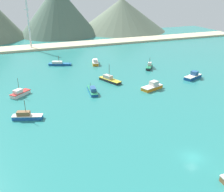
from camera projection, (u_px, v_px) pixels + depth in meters
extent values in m
cube|color=teal|center=(133.00, 105.00, 83.22)|extent=(260.00, 280.00, 0.50)
cube|color=#14478C|center=(60.00, 64.00, 123.86)|extent=(10.43, 6.01, 0.73)
cube|color=#1E669E|center=(60.00, 63.00, 123.68)|extent=(10.64, 6.13, 0.20)
cube|color=silver|center=(57.00, 62.00, 123.47)|extent=(4.86, 3.33, 0.98)
cylinder|color=#4C3823|center=(70.00, 63.00, 123.50)|extent=(0.48, 0.28, 1.01)
cylinder|color=#4C3823|center=(59.00, 58.00, 122.77)|extent=(0.17, 0.17, 2.64)
cube|color=#14478C|center=(92.00, 91.00, 92.24)|extent=(3.54, 9.36, 0.79)
cube|color=#238C5B|center=(92.00, 90.00, 92.05)|extent=(3.61, 9.54, 0.20)
cube|color=#28568C|center=(93.00, 89.00, 90.74)|extent=(2.22, 3.82, 1.31)
cylinder|color=#4C3823|center=(90.00, 85.00, 95.57)|extent=(0.19, 0.50, 1.08)
cube|color=silver|center=(20.00, 94.00, 89.49)|extent=(7.00, 6.46, 1.05)
cube|color=red|center=(20.00, 92.00, 89.25)|extent=(7.14, 6.59, 0.20)
cube|color=silver|center=(18.00, 91.00, 88.28)|extent=(3.40, 3.29, 1.18)
cylinder|color=#4C3823|center=(18.00, 84.00, 87.77)|extent=(0.13, 0.13, 3.87)
cube|color=orange|center=(95.00, 63.00, 125.36)|extent=(4.49, 8.10, 1.25)
cube|color=white|center=(95.00, 61.00, 125.09)|extent=(4.58, 8.26, 0.20)
cube|color=beige|center=(95.00, 60.00, 123.91)|extent=(2.61, 3.30, 1.31)
cylinder|color=#4C3823|center=(95.00, 58.00, 127.97)|extent=(0.30, 0.72, 1.68)
cube|color=#232328|center=(110.00, 81.00, 102.43)|extent=(6.22, 10.11, 0.87)
cube|color=gold|center=(110.00, 79.00, 102.23)|extent=(6.34, 10.31, 0.20)
cube|color=#B2ADA3|center=(108.00, 77.00, 102.76)|extent=(3.27, 4.20, 1.29)
cylinder|color=#4C3823|center=(109.00, 70.00, 101.16)|extent=(0.17, 0.17, 4.48)
cube|color=#232328|center=(149.00, 67.00, 118.70)|extent=(6.03, 7.08, 1.02)
cube|color=#238C5B|center=(149.00, 66.00, 118.47)|extent=(6.15, 7.22, 0.20)
cube|color=beige|center=(150.00, 64.00, 118.99)|extent=(2.49, 2.63, 1.36)
cylinder|color=#4C3823|center=(148.00, 67.00, 115.26)|extent=(0.46, 0.55, 1.39)
cylinder|color=#4C3823|center=(150.00, 60.00, 117.89)|extent=(0.16, 0.16, 2.37)
cube|color=#14478C|center=(193.00, 77.00, 105.84)|extent=(8.81, 5.82, 1.11)
cube|color=white|center=(193.00, 76.00, 105.59)|extent=(8.99, 5.93, 0.20)
cube|color=#28568C|center=(195.00, 73.00, 105.91)|extent=(2.91, 2.92, 1.54)
cylinder|color=#4C3823|center=(188.00, 76.00, 103.00)|extent=(0.65, 0.35, 1.51)
cube|color=orange|center=(152.00, 88.00, 94.93)|extent=(8.65, 5.61, 1.07)
cube|color=white|center=(152.00, 86.00, 94.68)|extent=(8.82, 5.72, 0.20)
cube|color=beige|center=(154.00, 83.00, 94.95)|extent=(3.31, 3.13, 1.54)
cube|color=#1E5BA8|center=(28.00, 117.00, 73.67)|extent=(8.34, 4.72, 0.96)
cube|color=white|center=(27.00, 115.00, 73.45)|extent=(8.51, 4.81, 0.20)
cube|color=brown|center=(23.00, 113.00, 73.16)|extent=(3.85, 2.68, 1.15)
cylinder|color=#4C3823|center=(25.00, 106.00, 72.30)|extent=(0.14, 0.14, 3.45)
cube|color=beige|center=(67.00, 45.00, 163.30)|extent=(247.00, 14.63, 1.20)
cone|color=#4C6656|center=(58.00, 10.00, 196.15)|extent=(58.42, 58.42, 35.36)
cone|color=#60705B|center=(122.00, 15.00, 216.37)|extent=(71.19, 71.19, 25.31)
cylinder|color=silver|center=(29.00, 25.00, 150.11)|extent=(0.93, 0.93, 27.34)
cylinder|color=silver|center=(27.00, 9.00, 146.76)|extent=(2.73, 0.47, 0.47)
cylinder|color=silver|center=(28.00, 19.00, 148.85)|extent=(0.47, 2.19, 0.47)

